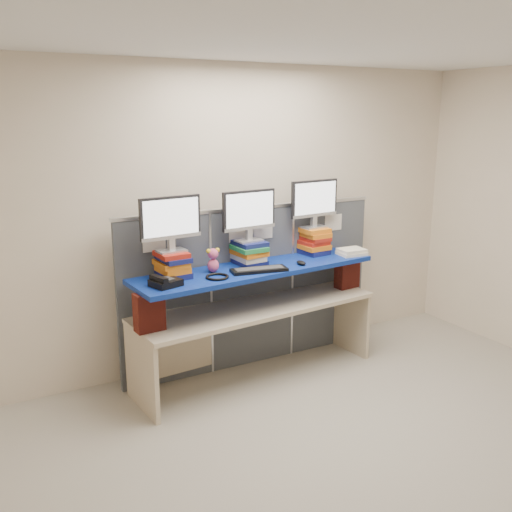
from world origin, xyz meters
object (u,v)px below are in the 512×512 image
monitor_center (249,213)px  monitor_right (314,201)px  desk (256,319)px  monitor_left (171,221)px  blue_board (256,269)px  desk_phone (165,282)px  keyboard (259,270)px

monitor_center → monitor_right: bearing=0.0°
desk → monitor_left: (-0.76, 0.06, 0.96)m
monitor_center → monitor_right: monitor_right is taller
desk → blue_board: size_ratio=1.03×
desk → monitor_right: bearing=9.1°
monitor_center → desk_phone: monitor_center is taller
monitor_left → desk_phone: bearing=-128.8°
desk → monitor_center: (-0.00, 0.12, 0.96)m
desk → keyboard: size_ratio=4.55×
desk_phone → desk: bearing=-6.2°
keyboard → monitor_center: bearing=91.5°
monitor_left → monitor_right: bearing=-0.0°
monitor_left → keyboard: bearing=-20.1°
monitor_left → keyboard: size_ratio=1.04×
monitor_right → keyboard: bearing=-162.4°
desk → monitor_center: 0.96m
desk → monitor_right: 1.25m
keyboard → monitor_right: bearing=32.9°
monitor_center → desk_phone: bearing=-167.7°
desk → monitor_right: monitor_right is taller
monitor_center → desk_phone: size_ratio=2.04×
monitor_center → keyboard: 0.52m
keyboard → desk: bearing=82.3°
monitor_center → keyboard: monitor_center is taller
desk → blue_board: (-0.00, 0.00, 0.47)m
monitor_left → blue_board: bearing=-9.0°
keyboard → monitor_left: bearing=175.1°
desk → blue_board: bearing=175.2°
blue_board → desk_phone: (-0.90, -0.16, 0.05)m
desk → keyboard: keyboard is taller
blue_board → monitor_right: bearing=9.1°
keyboard → desk_phone: desk_phone is taller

